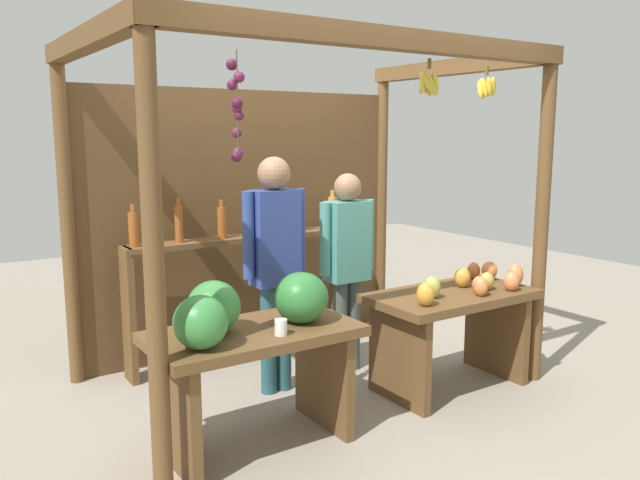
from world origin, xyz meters
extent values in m
plane|color=gray|center=(0.00, 0.00, 0.00)|extent=(12.00, 12.00, 0.00)
cylinder|color=brown|center=(-1.42, -0.91, 1.19)|extent=(0.10, 0.10, 2.39)
cylinder|color=brown|center=(1.42, -0.91, 1.19)|extent=(0.10, 0.10, 2.39)
cylinder|color=brown|center=(-1.42, 0.91, 1.19)|extent=(0.10, 0.10, 2.39)
cylinder|color=brown|center=(1.42, 0.91, 1.19)|extent=(0.10, 0.10, 2.39)
cube|color=brown|center=(0.00, -0.91, 2.33)|extent=(2.94, 0.12, 0.12)
cube|color=brown|center=(-1.42, 0.00, 2.33)|extent=(0.12, 1.92, 0.12)
cube|color=brown|center=(1.42, 0.00, 2.33)|extent=(0.12, 1.92, 0.12)
cube|color=#52381E|center=(0.00, 0.93, 1.07)|extent=(2.84, 0.04, 2.15)
cylinder|color=brown|center=(1.00, -0.72, 2.22)|extent=(0.02, 0.02, 0.06)
ellipsoid|color=gold|center=(1.02, -0.72, 2.11)|extent=(0.04, 0.07, 0.13)
ellipsoid|color=gold|center=(1.03, -0.69, 2.10)|extent=(0.07, 0.06, 0.14)
ellipsoid|color=gold|center=(0.98, -0.68, 2.11)|extent=(0.06, 0.05, 0.13)
ellipsoid|color=gold|center=(0.96, -0.71, 2.10)|extent=(0.05, 0.07, 0.14)
ellipsoid|color=gold|center=(0.97, -0.74, 2.11)|extent=(0.05, 0.06, 0.14)
ellipsoid|color=gold|center=(0.99, -0.75, 2.11)|extent=(0.06, 0.04, 0.13)
ellipsoid|color=gold|center=(1.02, -0.76, 2.12)|extent=(0.06, 0.05, 0.14)
cylinder|color=brown|center=(0.36, -0.84, 2.22)|extent=(0.02, 0.02, 0.06)
ellipsoid|color=gold|center=(0.39, -0.84, 2.09)|extent=(0.04, 0.08, 0.14)
ellipsoid|color=gold|center=(0.38, -0.82, 2.10)|extent=(0.06, 0.06, 0.14)
ellipsoid|color=gold|center=(0.34, -0.80, 2.10)|extent=(0.08, 0.05, 0.14)
ellipsoid|color=gold|center=(0.32, -0.83, 2.11)|extent=(0.05, 0.07, 0.14)
ellipsoid|color=gold|center=(0.32, -0.86, 2.10)|extent=(0.07, 0.08, 0.14)
ellipsoid|color=gold|center=(0.35, -0.88, 2.09)|extent=(0.09, 0.04, 0.14)
ellipsoid|color=gold|center=(0.38, -0.88, 2.09)|extent=(0.08, 0.07, 0.14)
cylinder|color=#4C422D|center=(-0.81, -0.60, 1.97)|extent=(0.01, 0.01, 0.55)
sphere|color=#47142D|center=(-0.83, -0.57, 2.17)|extent=(0.06, 0.06, 0.06)
sphere|color=#601E42|center=(-0.80, -0.61, 2.10)|extent=(0.06, 0.06, 0.06)
sphere|color=#511938|center=(-0.83, -0.57, 2.06)|extent=(0.06, 0.06, 0.06)
sphere|color=#47142D|center=(-0.82, -0.61, 1.96)|extent=(0.06, 0.06, 0.06)
sphere|color=#601E42|center=(-0.82, -0.59, 1.94)|extent=(0.06, 0.06, 0.06)
sphere|color=#511938|center=(-0.80, -0.59, 1.90)|extent=(0.06, 0.06, 0.06)
sphere|color=#511938|center=(-0.81, -0.57, 1.80)|extent=(0.06, 0.06, 0.06)
sphere|color=#601E42|center=(-0.80, -0.57, 1.69)|extent=(0.06, 0.06, 0.06)
sphere|color=#47142D|center=(-0.82, -0.59, 1.67)|extent=(0.06, 0.06, 0.06)
cube|color=brown|center=(-0.78, -0.68, 0.67)|extent=(1.19, 0.64, 0.06)
cube|color=brown|center=(-1.26, -0.68, 0.32)|extent=(0.06, 0.58, 0.64)
cube|color=brown|center=(-0.30, -0.68, 0.32)|extent=(0.06, 0.58, 0.64)
ellipsoid|color=#38843D|center=(-1.16, -0.83, 0.84)|extent=(0.31, 0.31, 0.28)
ellipsoid|color=#38843D|center=(-1.00, -0.62, 0.85)|extent=(0.38, 0.38, 0.30)
ellipsoid|color=#2D7533|center=(-0.49, -0.72, 0.85)|extent=(0.45, 0.45, 0.30)
cylinder|color=white|center=(-0.71, -0.86, 0.75)|extent=(0.07, 0.07, 0.09)
cube|color=brown|center=(0.78, -0.68, 0.67)|extent=(1.19, 0.64, 0.06)
cube|color=brown|center=(0.30, -0.68, 0.32)|extent=(0.06, 0.58, 0.64)
cube|color=brown|center=(1.26, -0.68, 0.32)|extent=(0.06, 0.58, 0.64)
ellipsoid|color=#E07F47|center=(0.86, -0.87, 0.77)|extent=(0.12, 0.12, 0.13)
ellipsoid|color=#E07F47|center=(1.15, -0.89, 0.77)|extent=(0.15, 0.15, 0.14)
ellipsoid|color=gold|center=(0.37, -0.85, 0.78)|extent=(0.13, 0.13, 0.15)
ellipsoid|color=#E07F47|center=(1.29, -0.81, 0.78)|extent=(0.16, 0.16, 0.16)
ellipsoid|color=#A8B24C|center=(0.54, -0.73, 0.78)|extent=(0.14, 0.14, 0.15)
ellipsoid|color=#B79E47|center=(1.03, -0.77, 0.77)|extent=(0.14, 0.14, 0.13)
ellipsoid|color=gold|center=(0.94, -0.62, 0.77)|extent=(0.16, 0.16, 0.14)
ellipsoid|color=#E07F47|center=(1.28, -0.57, 0.77)|extent=(0.15, 0.15, 0.14)
ellipsoid|color=#CC7038|center=(1.21, -0.48, 0.77)|extent=(0.14, 0.14, 0.13)
ellipsoid|color=#E07F47|center=(0.92, -0.80, 0.76)|extent=(0.12, 0.12, 0.12)
cube|color=brown|center=(-1.09, 0.68, 0.50)|extent=(0.05, 0.20, 1.00)
cube|color=brown|center=(0.76, 0.68, 0.50)|extent=(0.05, 0.20, 1.00)
cube|color=brown|center=(-0.16, 0.68, 0.98)|extent=(1.85, 0.22, 0.04)
cylinder|color=#994C1E|center=(-1.02, 0.68, 1.12)|extent=(0.07, 0.07, 0.25)
cylinder|color=#994C1E|center=(-1.02, 0.68, 1.28)|extent=(0.03, 0.03, 0.06)
cylinder|color=#994C1E|center=(-0.68, 0.68, 1.14)|extent=(0.06, 0.06, 0.28)
cylinder|color=#994C1E|center=(-0.68, 0.68, 1.31)|extent=(0.03, 0.03, 0.06)
cylinder|color=#994C1E|center=(-0.34, 0.68, 1.12)|extent=(0.07, 0.07, 0.24)
cylinder|color=#994C1E|center=(-0.34, 0.68, 1.27)|extent=(0.03, 0.03, 0.06)
cylinder|color=#D8B266|center=(0.01, 0.68, 1.13)|extent=(0.06, 0.06, 0.26)
cylinder|color=#D8B266|center=(0.01, 0.68, 1.29)|extent=(0.03, 0.03, 0.06)
cylinder|color=silver|center=(0.36, 0.68, 1.12)|extent=(0.07, 0.07, 0.25)
cylinder|color=silver|center=(0.36, 0.68, 1.28)|extent=(0.03, 0.03, 0.06)
cylinder|color=gold|center=(0.70, 0.68, 1.13)|extent=(0.08, 0.08, 0.26)
cylinder|color=gold|center=(0.70, 0.68, 1.29)|extent=(0.04, 0.04, 0.06)
cylinder|color=#27535B|center=(-0.34, -0.05, 0.39)|extent=(0.11, 0.11, 0.77)
cylinder|color=#27535B|center=(-0.22, -0.05, 0.39)|extent=(0.11, 0.11, 0.77)
cube|color=#2D428C|center=(-0.28, -0.05, 1.10)|extent=(0.32, 0.19, 0.65)
cylinder|color=#2D428C|center=(-0.48, -0.05, 1.13)|extent=(0.08, 0.08, 0.59)
cylinder|color=#2D428C|center=(-0.08, -0.05, 1.13)|extent=(0.08, 0.08, 0.59)
sphere|color=#997051|center=(-0.28, -0.05, 1.54)|extent=(0.22, 0.22, 0.22)
cylinder|color=#44534E|center=(0.30, 0.00, 0.35)|extent=(0.11, 0.11, 0.71)
cylinder|color=#44534E|center=(0.42, 0.00, 0.35)|extent=(0.11, 0.11, 0.71)
cube|color=teal|center=(0.36, 0.00, 1.01)|extent=(0.32, 0.19, 0.60)
cylinder|color=teal|center=(0.16, 0.00, 1.04)|extent=(0.08, 0.08, 0.54)
cylinder|color=teal|center=(0.56, 0.00, 1.04)|extent=(0.08, 0.08, 0.54)
sphere|color=#997051|center=(0.36, 0.00, 1.41)|extent=(0.20, 0.20, 0.20)
camera|label=1|loc=(-2.39, -3.80, 1.80)|focal=35.82mm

